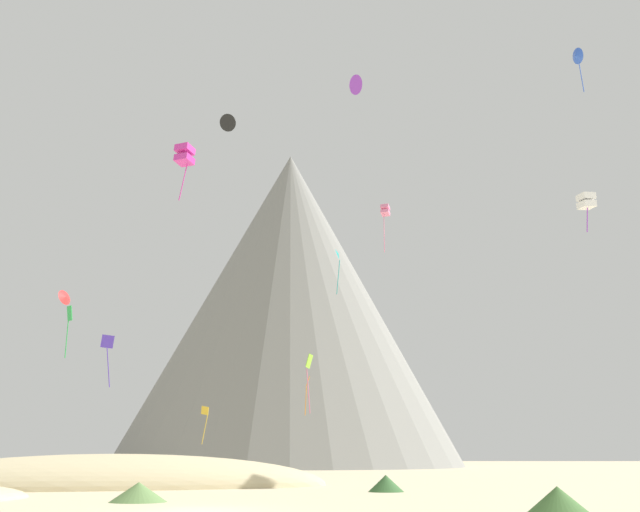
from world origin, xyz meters
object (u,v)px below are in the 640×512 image
(kite_pink_high, at_px, (385,211))
(kite_black_mid, at_px, (227,123))
(kite_indigo_low, at_px, (108,348))
(bush_far_right, at_px, (558,503))
(bush_low_patch, at_px, (159,481))
(kite_green_low, at_px, (69,321))
(kite_lime_low, at_px, (309,369))
(kite_magenta_mid, at_px, (185,155))
(kite_orange_low, at_px, (307,388))
(bush_scatter_east, at_px, (386,483))
(bush_mid_center, at_px, (138,492))
(kite_violet_high, at_px, (357,85))
(kite_white_mid, at_px, (586,201))
(kite_gold_low, at_px, (205,416))
(rock_massif, at_px, (296,327))
(kite_teal_mid, at_px, (338,256))
(kite_red_mid, at_px, (65,297))
(kite_blue_high, at_px, (577,57))

(kite_pink_high, distance_m, kite_black_mid, 31.99)
(kite_indigo_low, height_order, kite_black_mid, kite_black_mid)
(bush_far_right, relative_size, bush_low_patch, 1.12)
(kite_green_low, relative_size, kite_lime_low, 0.80)
(kite_magenta_mid, distance_m, kite_pink_high, 28.48)
(kite_green_low, bearing_deg, kite_orange_low, 139.80)
(kite_lime_low, bearing_deg, bush_scatter_east, 73.43)
(bush_mid_center, xyz_separation_m, kite_pink_high, (13.21, 45.02, 27.33))
(bush_far_right, xyz_separation_m, kite_violet_high, (-5.94, 49.91, 40.66))
(bush_low_patch, bearing_deg, kite_white_mid, 7.53)
(bush_mid_center, distance_m, kite_gold_low, 44.80)
(kite_violet_high, relative_size, kite_indigo_low, 0.50)
(rock_massif, height_order, kite_teal_mid, rock_massif)
(kite_red_mid, bearing_deg, bush_mid_center, -130.04)
(bush_mid_center, relative_size, kite_blue_high, 0.57)
(kite_magenta_mid, bearing_deg, kite_lime_low, 76.66)
(kite_magenta_mid, height_order, kite_violet_high, kite_violet_high)
(bush_mid_center, relative_size, kite_red_mid, 1.49)
(rock_massif, relative_size, kite_green_low, 14.42)
(kite_red_mid, height_order, kite_teal_mid, kite_teal_mid)
(bush_low_patch, xyz_separation_m, bush_mid_center, (3.12, -16.09, 0.09))
(bush_low_patch, xyz_separation_m, kite_magenta_mid, (-0.80, 6.31, 25.15))
(bush_far_right, distance_m, kite_blue_high, 56.49)
(kite_green_low, relative_size, kite_orange_low, 0.97)
(bush_far_right, distance_m, kite_red_mid, 58.36)
(bush_scatter_east, bearing_deg, bush_far_right, -75.01)
(rock_massif, bearing_deg, kite_magenta_mid, -92.88)
(kite_magenta_mid, bearing_deg, bush_far_right, -36.04)
(bush_far_right, xyz_separation_m, kite_red_mid, (-34.24, 44.42, 16.13))
(kite_gold_low, bearing_deg, kite_lime_low, -144.78)
(kite_green_low, distance_m, kite_violet_high, 39.97)
(bush_low_patch, relative_size, kite_white_mid, 0.74)
(bush_low_patch, relative_size, kite_teal_mid, 0.40)
(bush_low_patch, xyz_separation_m, kite_orange_low, (7.27, 38.55, 9.12))
(kite_pink_high, bearing_deg, kite_white_mid, 136.96)
(bush_mid_center, height_order, kite_gold_low, kite_gold_low)
(kite_magenta_mid, bearing_deg, kite_red_mid, 156.92)
(kite_red_mid, xyz_separation_m, kite_indigo_low, (6.84, -7.24, -5.89))
(bush_scatter_east, bearing_deg, kite_pink_high, 86.90)
(rock_massif, bearing_deg, kite_white_mid, -69.87)
(kite_orange_low, xyz_separation_m, kite_teal_mid, (3.72, -2.88, 15.06))
(bush_mid_center, distance_m, kite_teal_mid, 57.63)
(bush_scatter_east, distance_m, kite_teal_mid, 48.45)
(kite_white_mid, bearing_deg, kite_blue_high, 140.79)
(bush_far_right, xyz_separation_m, kite_black_mid, (-15.56, 24.15, 24.68))
(bush_far_right, bearing_deg, bush_mid_center, 152.50)
(kite_magenta_mid, distance_m, kite_violet_high, 28.49)
(kite_indigo_low, relative_size, kite_teal_mid, 0.80)
(bush_scatter_east, xyz_separation_m, kite_orange_low, (-7.15, 44.80, 8.99))
(rock_massif, height_order, kite_magenta_mid, rock_massif)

